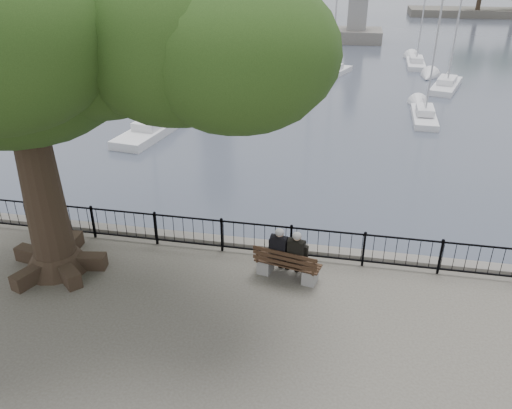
% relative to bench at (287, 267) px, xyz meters
% --- Properties ---
extents(harbor, '(260.00, 260.00, 1.20)m').
position_rel_bench_xyz_m(harbor, '(-1.03, 1.48, -0.82)').
color(harbor, '#5D5955').
rests_on(harbor, ground).
extents(railing, '(22.06, 0.06, 1.00)m').
position_rel_bench_xyz_m(railing, '(-1.03, 0.98, 0.24)').
color(railing, black).
rests_on(railing, ground).
extents(bench, '(1.82, 0.88, 0.92)m').
position_rel_bench_xyz_m(bench, '(0.00, 0.00, 0.00)').
color(bench, slate).
rests_on(bench, ground).
extents(person_left, '(0.51, 0.78, 1.47)m').
position_rel_bench_xyz_m(person_left, '(-0.19, 0.15, 0.35)').
color(person_left, black).
rests_on(person_left, ground).
extents(person_right, '(0.51, 0.78, 1.47)m').
position_rel_bench_xyz_m(person_right, '(0.27, 0.05, 0.35)').
color(person_right, black).
rests_on(person_right, ground).
extents(tree, '(11.96, 8.35, 9.77)m').
position_rel_bench_xyz_m(tree, '(-5.33, -0.61, 6.10)').
color(tree, black).
rests_on(tree, ground).
extents(lion_monument, '(5.66, 5.66, 8.43)m').
position_rel_bench_xyz_m(lion_monument, '(0.97, 48.42, 0.77)').
color(lion_monument, '#5D5955').
rests_on(lion_monument, ground).
extents(sailboat_a, '(2.52, 6.32, 11.79)m').
position_rel_bench_xyz_m(sailboat_a, '(-9.16, 13.47, -1.00)').
color(sailboat_a, silver).
rests_on(sailboat_a, ground).
extents(sailboat_b, '(1.78, 4.71, 9.63)m').
position_rel_bench_xyz_m(sailboat_b, '(-1.70, 23.47, -1.01)').
color(sailboat_b, silver).
rests_on(sailboat_b, ground).
extents(sailboat_c, '(1.43, 4.69, 8.64)m').
position_rel_bench_xyz_m(sailboat_c, '(5.51, 18.94, -1.04)').
color(sailboat_c, silver).
rests_on(sailboat_c, ground).
extents(sailboat_d, '(3.01, 5.72, 9.85)m').
position_rel_bench_xyz_m(sailboat_d, '(7.86, 27.18, -1.03)').
color(sailboat_d, silver).
rests_on(sailboat_d, ground).
extents(sailboat_e, '(2.35, 4.92, 10.09)m').
position_rel_bench_xyz_m(sailboat_e, '(-14.57, 30.62, -1.00)').
color(sailboat_e, silver).
rests_on(sailboat_e, ground).
extents(sailboat_f, '(3.15, 5.54, 11.69)m').
position_rel_bench_xyz_m(sailboat_f, '(-0.53, 30.04, -0.98)').
color(sailboat_f, silver).
rests_on(sailboat_f, ground).
extents(sailboat_g, '(1.62, 5.25, 10.63)m').
position_rel_bench_xyz_m(sailboat_g, '(6.41, 35.33, -1.00)').
color(sailboat_g, silver).
rests_on(sailboat_g, ground).
extents(sailboat_h, '(2.45, 6.31, 15.63)m').
position_rel_bench_xyz_m(sailboat_h, '(-3.14, 42.34, -0.89)').
color(sailboat_h, silver).
rests_on(sailboat_h, ground).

